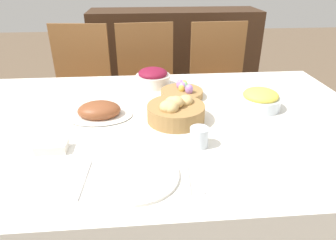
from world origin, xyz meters
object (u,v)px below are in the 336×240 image
object	(u,v)px
chair_far_right	(220,86)
spoon	(196,173)
bread_basket	(176,111)
ham_platter	(99,111)
dinner_plate	(136,176)
egg_basket	(182,92)
beet_salad_bowl	(153,78)
knife	(187,174)
drinking_cup	(199,137)
fork	(84,179)
sideboard	(174,62)
chair_far_left	(80,90)
butter_dish	(52,147)
chair_far_center	(148,88)
pineapple_bowl	(260,99)

from	to	relation	value
chair_far_right	spoon	bearing A→B (deg)	-109.46
bread_basket	ham_platter	distance (m)	0.33
dinner_plate	egg_basket	bearing A→B (deg)	70.43
beet_salad_bowl	knife	size ratio (longest dim) A/B	0.94
egg_basket	knife	world-z (taller)	egg_basket
egg_basket	drinking_cup	world-z (taller)	egg_basket
bread_basket	fork	bearing A→B (deg)	-131.13
sideboard	knife	distance (m)	2.14
knife	drinking_cup	world-z (taller)	drinking_cup
egg_basket	ham_platter	distance (m)	0.44
chair_far_left	sideboard	world-z (taller)	sideboard
chair_far_right	ham_platter	size ratio (longest dim) A/B	3.39
fork	dinner_plate	bearing A→B (deg)	3.54
spoon	drinking_cup	bearing A→B (deg)	73.94
bread_basket	drinking_cup	distance (m)	0.22
fork	knife	bearing A→B (deg)	3.54
egg_basket	fork	xyz separation A→B (m)	(-0.39, -0.63, -0.02)
ham_platter	butter_dish	bearing A→B (deg)	-117.63
chair_far_center	sideboard	world-z (taller)	sideboard
spoon	drinking_cup	size ratio (longest dim) A/B	2.67
ham_platter	fork	xyz separation A→B (m)	(0.00, -0.44, -0.02)
pineapple_bowl	dinner_plate	size ratio (longest dim) A/B	0.69
chair_far_center	sideboard	distance (m)	0.83
bread_basket	ham_platter	size ratio (longest dim) A/B	0.85
chair_far_left	sideboard	size ratio (longest dim) A/B	0.62
pineapple_bowl	sideboard	bearing A→B (deg)	97.82
sideboard	ham_platter	world-z (taller)	sideboard
chair_far_right	egg_basket	world-z (taller)	chair_far_right
pineapple_bowl	knife	size ratio (longest dim) A/B	0.95
pineapple_bowl	butter_dish	size ratio (longest dim) A/B	1.71
bread_basket	ham_platter	world-z (taller)	bread_basket
chair_far_right	ham_platter	xyz separation A→B (m)	(-0.77, -0.90, 0.25)
chair_far_left	knife	world-z (taller)	chair_far_left
beet_salad_bowl	dinner_plate	world-z (taller)	beet_salad_bowl
dinner_plate	sideboard	bearing A→B (deg)	80.93
beet_salad_bowl	ham_platter	bearing A→B (deg)	-124.45
pineapple_bowl	fork	world-z (taller)	pineapple_bowl
sideboard	spoon	distance (m)	2.14
sideboard	bread_basket	world-z (taller)	sideboard
bread_basket	sideboard	bearing A→B (deg)	84.29
chair_far_left	knife	xyz separation A→B (m)	(0.60, -1.34, 0.23)
chair_far_left	egg_basket	world-z (taller)	chair_far_left
bread_basket	knife	world-z (taller)	bread_basket
chair_far_center	drinking_cup	distance (m)	1.22
egg_basket	pineapple_bowl	xyz separation A→B (m)	(0.34, -0.17, 0.02)
chair_far_left	fork	world-z (taller)	chair_far_left
chair_far_right	bread_basket	xyz separation A→B (m)	(-0.44, -0.97, 0.27)
chair_far_left	knife	bearing A→B (deg)	-59.76
spoon	chair_far_right	bearing A→B (deg)	69.26
dinner_plate	spoon	distance (m)	0.19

